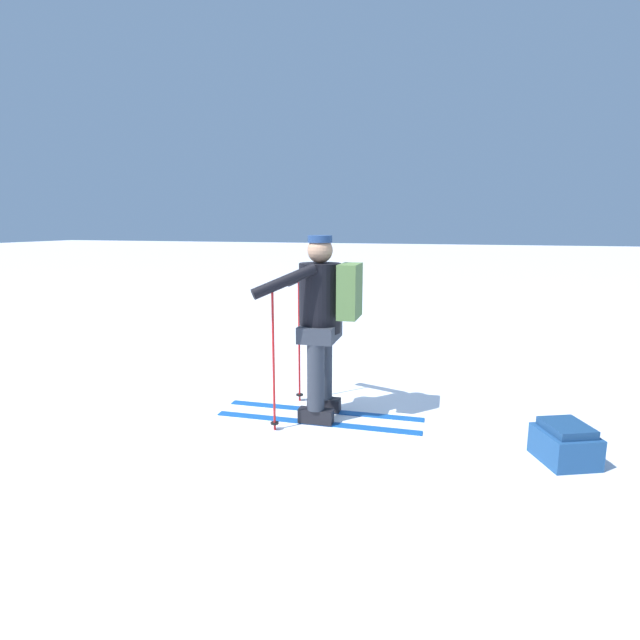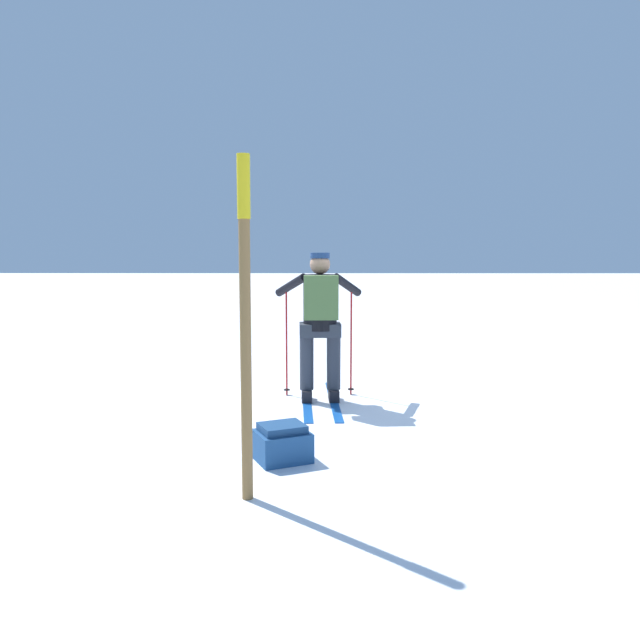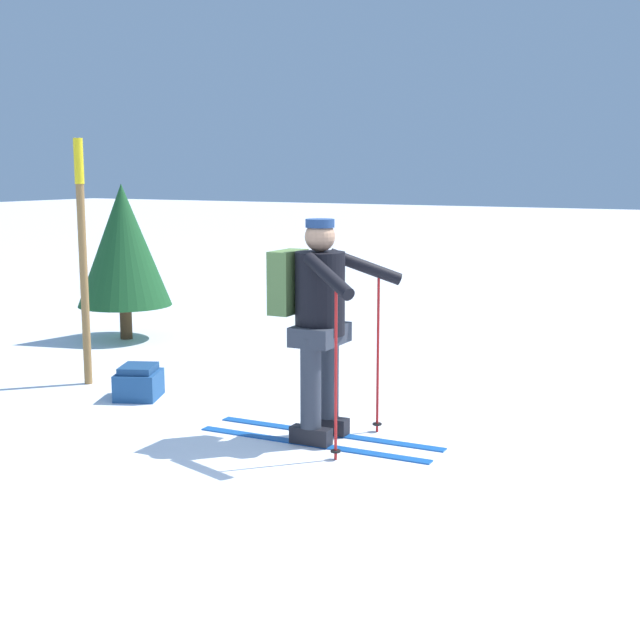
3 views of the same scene
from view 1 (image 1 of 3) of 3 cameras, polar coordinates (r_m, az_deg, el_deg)
The scene contains 3 objects.
ground_plane at distance 4.81m, azimuth -4.07°, elevation -9.87°, with size 80.00×80.00×0.00m, color white.
skier at distance 4.29m, azimuth 0.30°, elevation 0.56°, with size 1.84×0.99×1.61m.
dropped_backpack at distance 4.13m, azimuth 26.22°, elevation -12.56°, with size 0.48×0.51×0.29m.
Camera 1 is at (-1.64, 4.19, 1.70)m, focal length 28.00 mm.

